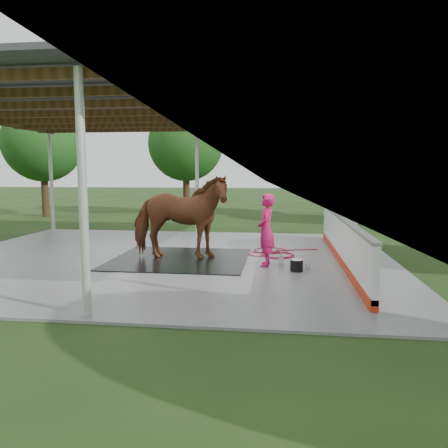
# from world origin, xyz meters

# --- Properties ---
(ground) EXTENTS (100.00, 100.00, 0.00)m
(ground) POSITION_xyz_m (0.00, 0.00, 0.00)
(ground) COLOR #1E3814
(concrete_slab) EXTENTS (12.00, 10.00, 0.05)m
(concrete_slab) POSITION_xyz_m (0.00, 0.00, 0.03)
(concrete_slab) COLOR slate
(concrete_slab) RESTS_ON ground
(pavilion_structure) EXTENTS (12.60, 10.60, 4.05)m
(pavilion_structure) POSITION_xyz_m (0.00, -0.00, 3.97)
(pavilion_structure) COLOR beige
(pavilion_structure) RESTS_ON ground
(dasher_board) EXTENTS (0.16, 8.00, 1.15)m
(dasher_board) POSITION_xyz_m (4.60, 0.00, 0.59)
(dasher_board) COLOR #B22A0E
(dasher_board) RESTS_ON concrete_slab
(tree_belt) EXTENTS (28.00, 28.00, 5.80)m
(tree_belt) POSITION_xyz_m (0.30, 0.90, 3.79)
(tree_belt) COLOR #382314
(tree_belt) RESTS_ON ground
(rubber_mat) EXTENTS (3.47, 3.25, 0.03)m
(rubber_mat) POSITION_xyz_m (0.47, -0.18, 0.06)
(rubber_mat) COLOR black
(rubber_mat) RESTS_ON concrete_slab
(horse) EXTENTS (2.61, 1.24, 2.18)m
(horse) POSITION_xyz_m (0.47, -0.18, 1.16)
(horse) COLOR brown
(horse) RESTS_ON rubber_mat
(handler) EXTENTS (0.42, 0.64, 1.75)m
(handler) POSITION_xyz_m (2.72, -0.68, 0.93)
(handler) COLOR #C21454
(handler) RESTS_ON concrete_slab
(wash_bucket) EXTENTS (0.30, 0.30, 0.28)m
(wash_bucket) POSITION_xyz_m (3.44, -1.16, 0.19)
(wash_bucket) COLOR black
(wash_bucket) RESTS_ON concrete_slab
(soap_bottle_a) EXTENTS (0.16, 0.16, 0.32)m
(soap_bottle_a) POSITION_xyz_m (3.09, -0.45, 0.21)
(soap_bottle_a) COLOR silver
(soap_bottle_a) RESTS_ON concrete_slab
(soap_bottle_b) EXTENTS (0.12, 0.12, 0.19)m
(soap_bottle_b) POSITION_xyz_m (3.70, -0.93, 0.15)
(soap_bottle_b) COLOR #338CD8
(soap_bottle_b) RESTS_ON concrete_slab
(hose_coil) EXTENTS (1.97, 1.65, 0.02)m
(hose_coil) POSITION_xyz_m (2.88, 0.91, 0.06)
(hose_coil) COLOR #B20C2F
(hose_coil) RESTS_ON concrete_slab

